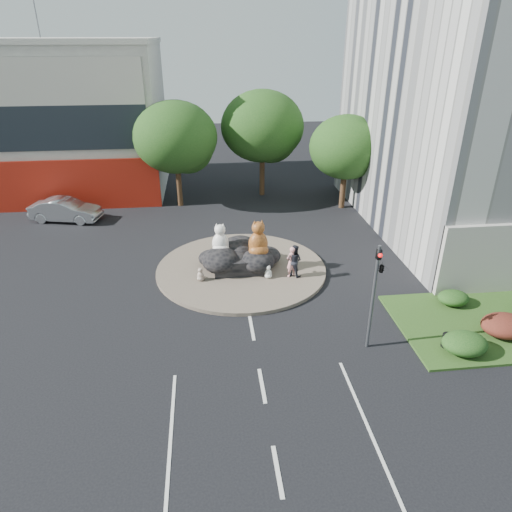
{
  "coord_description": "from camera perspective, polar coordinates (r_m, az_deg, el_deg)",
  "views": [
    {
      "loc": [
        -1.84,
        -14.0,
        12.66
      ],
      "look_at": [
        0.63,
        7.73,
        2.0
      ],
      "focal_mm": 32.0,
      "sensor_mm": 36.0,
      "label": 1
    }
  ],
  "objects": [
    {
      "name": "kitten_white",
      "position": [
        25.79,
        1.54,
        -1.92
      ],
      "size": [
        0.53,
        0.48,
        0.78
      ],
      "primitive_type": null,
      "rotation": [
        0.0,
        0.0,
        0.17
      ],
      "color": "silver",
      "rests_on": "roundabout_island"
    },
    {
      "name": "tree_mid",
      "position": [
        39.03,
        0.89,
        15.51
      ],
      "size": [
        6.84,
        6.84,
        8.76
      ],
      "color": "#382314",
      "rests_on": "ground"
    },
    {
      "name": "litter_bin",
      "position": [
        22.24,
        22.8,
        -9.72
      ],
      "size": [
        0.63,
        0.63,
        0.62
      ],
      "primitive_type": "cylinder",
      "rotation": [
        0.0,
        0.0,
        -0.32
      ],
      "color": "black",
      "rests_on": "grass_verge"
    },
    {
      "name": "traffic_light",
      "position": [
        19.64,
        15.02,
        -2.39
      ],
      "size": [
        0.44,
        1.24,
        5.0
      ],
      "color": "#595B60",
      "rests_on": "ground"
    },
    {
      "name": "tree_right",
      "position": [
        36.66,
        11.29,
        12.85
      ],
      "size": [
        5.7,
        5.7,
        7.3
      ],
      "color": "#382314",
      "rests_on": "ground"
    },
    {
      "name": "kitten_calico",
      "position": [
        25.69,
        -6.95,
        -2.22
      ],
      "size": [
        0.63,
        0.62,
        0.8
      ],
      "primitive_type": null,
      "rotation": [
        0.0,
        0.0,
        -0.65
      ],
      "color": "white",
      "rests_on": "roundabout_island"
    },
    {
      "name": "shophouse_block",
      "position": [
        45.39,
        -28.29,
        14.85
      ],
      "size": [
        25.2,
        12.3,
        17.4
      ],
      "color": "beige",
      "rests_on": "ground"
    },
    {
      "name": "hedge_near_green",
      "position": [
        22.1,
        24.63,
        -9.9
      ],
      "size": [
        2.0,
        1.6,
        0.9
      ],
      "primitive_type": "ellipsoid",
      "color": "#153C13",
      "rests_on": "grass_verge"
    },
    {
      "name": "cat_white",
      "position": [
        26.47,
        -4.49,
        2.24
      ],
      "size": [
        1.26,
        1.14,
        1.87
      ],
      "primitive_type": null,
      "rotation": [
        0.0,
        0.0,
        -0.16
      ],
      "color": "white",
      "rests_on": "rock_plinth"
    },
    {
      "name": "street_lamp",
      "position": [
        27.65,
        26.07,
        6.26
      ],
      "size": [
        2.34,
        0.22,
        8.06
      ],
      "color": "#595B60",
      "rests_on": "ground"
    },
    {
      "name": "pedestrian_dark",
      "position": [
        25.84,
        4.79,
        -0.56
      ],
      "size": [
        1.17,
        1.14,
        1.9
      ],
      "primitive_type": "imported",
      "rotation": [
        0.0,
        0.0,
        2.45
      ],
      "color": "#212229",
      "rests_on": "roundabout_island"
    },
    {
      "name": "ground",
      "position": [
        18.97,
        0.77,
        -15.9
      ],
      "size": [
        120.0,
        120.0,
        0.0
      ],
      "primitive_type": "plane",
      "color": "black",
      "rests_on": "ground"
    },
    {
      "name": "parked_car",
      "position": [
        37.01,
        -22.73,
        5.32
      ],
      "size": [
        5.43,
        2.91,
        1.7
      ],
      "primitive_type": "imported",
      "rotation": [
        0.0,
        0.0,
        1.34
      ],
      "color": "#989A9F",
      "rests_on": "ground"
    },
    {
      "name": "grass_verge",
      "position": [
        25.28,
        28.16,
        -7.36
      ],
      "size": [
        10.0,
        6.0,
        0.12
      ],
      "primitive_type": "cube",
      "color": "#264416",
      "rests_on": "ground"
    },
    {
      "name": "hedge_red",
      "position": [
        24.06,
        28.69,
        -7.65
      ],
      "size": [
        2.2,
        1.76,
        0.99
      ],
      "primitive_type": "ellipsoid",
      "color": "#451D12",
      "rests_on": "grass_verge"
    },
    {
      "name": "roundabout_island",
      "position": [
        27.15,
        -1.86,
        -1.58
      ],
      "size": [
        10.0,
        10.0,
        0.2
      ],
      "primitive_type": "cylinder",
      "color": "brown",
      "rests_on": "ground"
    },
    {
      "name": "pedestrian_pink",
      "position": [
        25.77,
        4.45,
        -0.71
      ],
      "size": [
        0.8,
        0.71,
        1.83
      ],
      "primitive_type": "imported",
      "rotation": [
        0.0,
        0.0,
        3.65
      ],
      "color": "pink",
      "rests_on": "roundabout_island"
    },
    {
      "name": "cat_tabby",
      "position": [
        26.07,
        0.27,
        2.3
      ],
      "size": [
        1.46,
        1.32,
        2.17
      ],
      "primitive_type": null,
      "rotation": [
        0.0,
        0.0,
        0.16
      ],
      "color": "#AD6124",
      "rests_on": "rock_plinth"
    },
    {
      "name": "rock_plinth",
      "position": [
        26.9,
        -1.88,
        -0.54
      ],
      "size": [
        3.2,
        2.6,
        0.9
      ],
      "primitive_type": null,
      "color": "black",
      "rests_on": "roundabout_island"
    },
    {
      "name": "tree_left",
      "position": [
        36.87,
        -9.89,
        14.03
      ],
      "size": [
        6.46,
        6.46,
        8.27
      ],
      "color": "#382314",
      "rests_on": "ground"
    },
    {
      "name": "hedge_back_green",
      "position": [
        25.57,
        23.44,
        -4.83
      ],
      "size": [
        1.6,
        1.28,
        0.72
      ],
      "primitive_type": "ellipsoid",
      "color": "#153C13",
      "rests_on": "grass_verge"
    }
  ]
}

